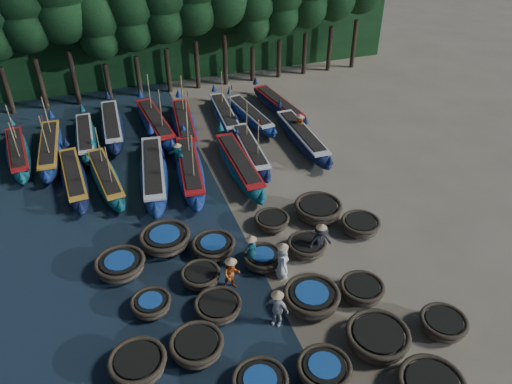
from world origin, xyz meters
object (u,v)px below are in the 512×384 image
object	(u,v)px
coracle_23	(272,221)
long_boat_12	(112,125)
long_boat_13	(155,123)
fisherman_0	(282,260)
coracle_22	(213,247)
fisherman_5	(178,157)
long_boat_17	(278,105)
coracle_6	(260,383)
coracle_14	(362,290)
long_boat_2	(74,178)
long_boat_9	(18,153)
coracle_9	(443,324)
long_boat_4	(154,172)
coracle_13	(311,298)
coracle_18	(307,246)
coracle_17	(263,259)
long_boat_3	(106,177)
coracle_11	(197,346)
fisherman_3	(320,241)
long_boat_15	(225,115)
fisherman_1	(251,251)
coracle_21	(165,239)
coracle_8	(377,338)
coracle_19	(360,225)
long_boat_8	(302,137)
long_boat_6	(239,165)
coracle_24	(318,209)
long_boat_11	(86,137)
fisherman_4	(277,308)
coracle_20	(120,265)
fisherman_2	(231,273)
coracle_10	(138,364)
long_boat_10	(50,148)
coracle_15	(151,304)
coracle_7	(324,370)

from	to	relation	value
coracle_23	long_boat_12	xyz separation A→B (m)	(-6.47, 13.10, 0.18)
long_boat_13	fisherman_0	size ratio (longest dim) A/B	4.26
coracle_22	fisherman_0	bearing A→B (deg)	-45.22
fisherman_5	long_boat_17	bearing A→B (deg)	100.42
coracle_6	coracle_14	size ratio (longest dim) A/B	1.27
long_boat_2	long_boat_9	size ratio (longest dim) A/B	1.00
coracle_6	long_boat_13	size ratio (longest dim) A/B	0.29
coracle_9	coracle_22	xyz separation A→B (m)	(-7.32, 7.52, 0.00)
long_boat_2	long_boat_4	world-z (taller)	long_boat_4
long_boat_4	coracle_13	bearing A→B (deg)	-61.14
coracle_18	long_boat_9	bearing A→B (deg)	133.83
coracle_17	long_boat_3	distance (m)	11.08
coracle_11	fisherman_5	size ratio (longest dim) A/B	1.14
coracle_9	fisherman_3	xyz separation A→B (m)	(-2.67, 5.69, 0.51)
long_boat_4	coracle_22	bearing A→B (deg)	-69.92
long_boat_15	fisherman_1	distance (m)	14.93
coracle_9	coracle_14	xyz separation A→B (m)	(-2.12, 2.70, 0.01)
coracle_23	fisherman_1	bearing A→B (deg)	-128.79
coracle_11	coracle_14	xyz separation A→B (m)	(7.34, 0.52, -0.03)
long_boat_12	long_boat_17	bearing A→B (deg)	-1.20
coracle_21	long_boat_12	world-z (taller)	long_boat_12
coracle_13	long_boat_2	distance (m)	15.58
coracle_8	long_boat_15	bearing A→B (deg)	90.11
coracle_19	long_boat_8	size ratio (longest dim) A/B	0.24
coracle_21	long_boat_8	xyz separation A→B (m)	(10.26, 7.11, 0.07)
long_boat_12	long_boat_13	distance (m)	2.88
long_boat_6	fisherman_5	xyz separation A→B (m)	(-3.29, 1.48, 0.33)
long_boat_3	long_boat_4	xyz separation A→B (m)	(2.64, -0.52, 0.10)
coracle_24	coracle_14	bearing A→B (deg)	-96.59
coracle_8	coracle_14	size ratio (longest dim) A/B	1.59
coracle_23	long_boat_4	world-z (taller)	long_boat_4
long_boat_11	fisherman_3	xyz separation A→B (m)	(9.60, -14.85, 0.42)
fisherman_1	fisherman_4	world-z (taller)	fisherman_1
coracle_20	fisherman_5	size ratio (longest dim) A/B	1.38
coracle_14	fisherman_3	distance (m)	3.08
fisherman_2	long_boat_3	bearing A→B (deg)	121.28
coracle_19	coracle_22	distance (m)	7.39
coracle_9	fisherman_0	size ratio (longest dim) A/B	1.10
long_boat_2	long_boat_8	size ratio (longest dim) A/B	0.90
coracle_8	coracle_18	bearing A→B (deg)	93.23
coracle_21	long_boat_4	distance (m)	6.03
coracle_20	fisherman_0	world-z (taller)	fisherman_0
coracle_8	long_boat_6	xyz separation A→B (m)	(-1.16, 13.65, 0.11)
coracle_10	coracle_22	bearing A→B (deg)	51.19
coracle_8	long_boat_10	xyz separation A→B (m)	(-11.62, 19.40, 0.09)
coracle_6	coracle_15	xyz separation A→B (m)	(-2.99, 4.99, -0.01)
coracle_7	long_boat_12	xyz separation A→B (m)	(-5.12, 21.87, 0.16)
long_boat_15	fisherman_5	world-z (taller)	long_boat_15
coracle_18	long_boat_9	size ratio (longest dim) A/B	0.25
coracle_7	coracle_22	bearing A→B (deg)	104.04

